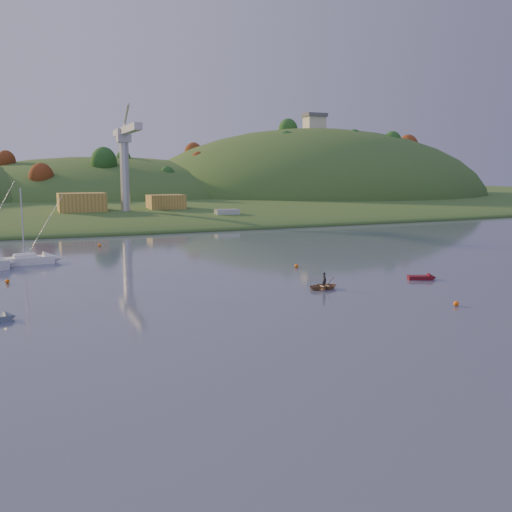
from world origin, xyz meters
name	(u,v)px	position (x,y,z in m)	size (l,w,h in m)	color
ground	(505,411)	(0.00, 0.00, 0.00)	(500.00, 500.00, 0.00)	#343A55
far_shore	(74,201)	(0.00, 230.00, 0.00)	(620.00, 220.00, 1.50)	#2E471C
shore_slope	(94,211)	(0.00, 165.00, 0.00)	(640.00, 150.00, 7.00)	#2E471C
hill_center	(105,203)	(10.00, 210.00, 0.00)	(140.00, 120.00, 36.00)	#2E471C
hill_right	(313,200)	(95.00, 195.00, 0.00)	(150.00, 130.00, 60.00)	#2E471C
hilltop_house	(314,121)	(95.00, 195.00, 33.40)	(9.00, 7.00, 6.45)	beige
hillside_trees	(87,207)	(0.00, 185.00, 0.00)	(280.00, 50.00, 32.00)	#1A4719
wharf	(137,216)	(5.00, 122.00, 1.20)	(42.00, 16.00, 2.40)	slate
shed_west	(82,203)	(-8.00, 123.00, 4.80)	(11.00, 8.00, 4.80)	olive
shed_east	(166,203)	(13.00, 124.00, 4.40)	(9.00, 7.00, 4.00)	olive
dock_crane	(125,151)	(2.00, 118.39, 17.17)	(3.20, 28.00, 20.30)	#B7B7BC
sailboat_far	(25,260)	(-22.23, 60.80, 0.68)	(7.61, 3.16, 10.24)	white
canoe	(324,286)	(6.86, 31.01, 0.33)	(2.25, 3.16, 0.65)	#987554
paddler	(324,282)	(6.86, 31.01, 0.77)	(0.56, 0.37, 1.54)	black
red_tender	(426,278)	(20.38, 31.14, 0.23)	(3.46, 2.30, 1.12)	#5B0D15
grey_dinghy	(1,318)	(-24.63, 30.13, 0.24)	(3.41, 2.11, 1.20)	slate
work_vessel	(227,218)	(23.97, 108.10, 1.21)	(13.37, 5.31, 3.39)	slate
buoy_0	(456,304)	(14.27, 19.41, 0.25)	(0.50, 0.50, 0.50)	#EC5E0C
buoy_1	(296,266)	(10.25, 44.23, 0.25)	(0.50, 0.50, 0.50)	#EC5E0C
buoy_2	(7,281)	(-24.29, 47.41, 0.25)	(0.50, 0.50, 0.50)	#EC5E0C
buoy_3	(43,259)	(-19.79, 63.76, 0.25)	(0.50, 0.50, 0.50)	#EC5E0C
buoy_4	(99,245)	(-10.47, 75.44, 0.25)	(0.50, 0.50, 0.50)	#EC5E0C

